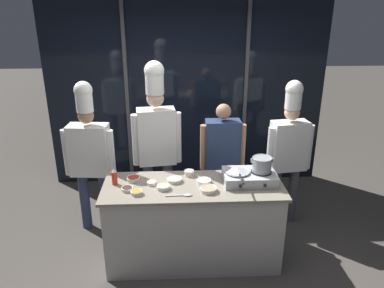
% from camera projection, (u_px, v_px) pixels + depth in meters
% --- Properties ---
extents(ground_plane, '(24.00, 24.00, 0.00)m').
position_uv_depth(ground_plane, '(193.00, 258.00, 4.11)').
color(ground_plane, '#47423D').
extents(window_wall_back, '(3.99, 0.09, 2.70)m').
position_uv_depth(window_wall_back, '(187.00, 95.00, 5.40)').
color(window_wall_back, black).
rests_on(window_wall_back, ground_plane).
extents(demo_counter, '(1.83, 0.69, 0.90)m').
position_uv_depth(demo_counter, '(193.00, 223.00, 3.94)').
color(demo_counter, beige).
rests_on(demo_counter, ground_plane).
extents(portable_stove, '(0.53, 0.38, 0.12)m').
position_uv_depth(portable_stove, '(249.00, 177.00, 3.83)').
color(portable_stove, '#B2B5BA').
rests_on(portable_stove, demo_counter).
extents(frying_pan, '(0.26, 0.45, 0.04)m').
position_uv_depth(frying_pan, '(238.00, 170.00, 3.79)').
color(frying_pan, '#ADAFB5').
rests_on(frying_pan, portable_stove).
extents(stock_pot, '(0.23, 0.20, 0.15)m').
position_uv_depth(stock_pot, '(262.00, 164.00, 3.78)').
color(stock_pot, '#93969B').
rests_on(stock_pot, portable_stove).
extents(squeeze_bottle_chili, '(0.06, 0.06, 0.18)m').
position_uv_depth(squeeze_bottle_chili, '(114.00, 177.00, 3.77)').
color(squeeze_bottle_chili, red).
rests_on(squeeze_bottle_chili, demo_counter).
extents(prep_bowl_chicken, '(0.15, 0.15, 0.04)m').
position_uv_depth(prep_bowl_chicken, '(175.00, 180.00, 3.85)').
color(prep_bowl_chicken, silver).
rests_on(prep_bowl_chicken, demo_counter).
extents(prep_bowl_carrots, '(0.12, 0.12, 0.04)m').
position_uv_depth(prep_bowl_carrots, '(136.00, 192.00, 3.60)').
color(prep_bowl_carrots, silver).
rests_on(prep_bowl_carrots, demo_counter).
extents(prep_bowl_onion, '(0.15, 0.15, 0.04)m').
position_uv_depth(prep_bowl_onion, '(204.00, 181.00, 3.82)').
color(prep_bowl_onion, silver).
rests_on(prep_bowl_onion, demo_counter).
extents(prep_bowl_ginger, '(0.13, 0.13, 0.04)m').
position_uv_depth(prep_bowl_ginger, '(163.00, 187.00, 3.70)').
color(prep_bowl_ginger, silver).
rests_on(prep_bowl_ginger, demo_counter).
extents(prep_bowl_chili_flakes, '(0.14, 0.14, 0.04)m').
position_uv_depth(prep_bowl_chili_flakes, '(133.00, 178.00, 3.87)').
color(prep_bowl_chili_flakes, silver).
rests_on(prep_bowl_chili_flakes, demo_counter).
extents(prep_bowl_noodles, '(0.10, 0.10, 0.03)m').
position_uv_depth(prep_bowl_noodles, '(152.00, 183.00, 3.79)').
color(prep_bowl_noodles, silver).
rests_on(prep_bowl_noodles, demo_counter).
extents(prep_bowl_soy_glaze, '(0.12, 0.12, 0.04)m').
position_uv_depth(prep_bowl_soy_glaze, '(127.00, 189.00, 3.67)').
color(prep_bowl_soy_glaze, silver).
rests_on(prep_bowl_soy_glaze, demo_counter).
extents(prep_bowl_shrimp, '(0.11, 0.11, 0.06)m').
position_uv_depth(prep_bowl_shrimp, '(189.00, 173.00, 3.98)').
color(prep_bowl_shrimp, silver).
rests_on(prep_bowl_shrimp, demo_counter).
extents(prep_bowl_mushrooms, '(0.17, 0.17, 0.04)m').
position_uv_depth(prep_bowl_mushrooms, '(208.00, 189.00, 3.65)').
color(prep_bowl_mushrooms, silver).
rests_on(prep_bowl_mushrooms, demo_counter).
extents(serving_spoon_slotted, '(0.26, 0.05, 0.02)m').
position_uv_depth(serving_spoon_slotted, '(184.00, 195.00, 3.58)').
color(serving_spoon_slotted, '#B2B5BA').
rests_on(serving_spoon_slotted, demo_counter).
extents(chef_head, '(0.59, 0.27, 1.83)m').
position_uv_depth(chef_head, '(90.00, 151.00, 4.28)').
color(chef_head, '#2D3856').
rests_on(chef_head, ground_plane).
extents(chef_sous, '(0.57, 0.28, 2.03)m').
position_uv_depth(chef_sous, '(157.00, 135.00, 4.35)').
color(chef_sous, '#4C4C51').
rests_on(chef_sous, ground_plane).
extents(person_guest, '(0.54, 0.21, 1.54)m').
position_uv_depth(person_guest, '(222.00, 153.00, 4.46)').
color(person_guest, '#4C4C51').
rests_on(person_guest, ground_plane).
extents(chef_line, '(0.56, 0.28, 1.81)m').
position_uv_depth(chef_line, '(289.00, 146.00, 4.41)').
color(chef_line, '#4C4C51').
rests_on(chef_line, ground_plane).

